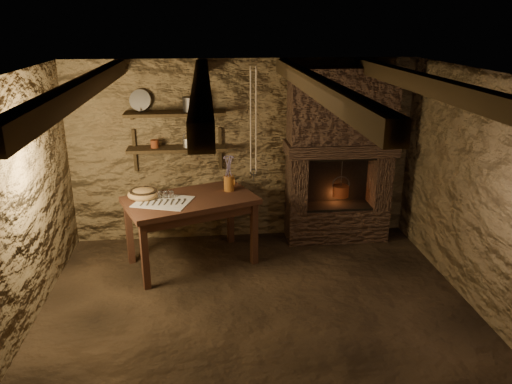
{
  "coord_description": "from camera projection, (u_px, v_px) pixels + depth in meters",
  "views": [
    {
      "loc": [
        -0.47,
        -4.39,
        2.87
      ],
      "look_at": [
        0.06,
        0.9,
        1.01
      ],
      "focal_mm": 35.0,
      "sensor_mm": 36.0,
      "label": 1
    }
  ],
  "objects": [
    {
      "name": "ceiling",
      "position": [
        259.0,
        75.0,
        4.33
      ],
      "size": [
        4.5,
        4.0,
        0.04
      ],
      "primitive_type": "cube",
      "color": "black",
      "rests_on": "back_wall"
    },
    {
      "name": "red_pot",
      "position": [
        341.0,
        190.0,
        6.62
      ],
      "size": [
        0.25,
        0.25,
        0.54
      ],
      "rotation": [
        0.0,
        0.0,
        0.2
      ],
      "color": "maroon",
      "rests_on": "hearth"
    },
    {
      "name": "linen_cloth",
      "position": [
        163.0,
        202.0,
        5.78
      ],
      "size": [
        0.73,
        0.66,
        0.01
      ],
      "primitive_type": "cube",
      "rotation": [
        0.0,
        0.0,
        -0.32
      ],
      "color": "silver",
      "rests_on": "work_table"
    },
    {
      "name": "beam_far_left",
      "position": [
        83.0,
        88.0,
        4.21
      ],
      "size": [
        0.14,
        3.95,
        0.16
      ],
      "primitive_type": "cube",
      "color": "black",
      "rests_on": "ceiling"
    },
    {
      "name": "floor",
      "position": [
        259.0,
        314.0,
        5.12
      ],
      "size": [
        4.5,
        4.5,
        0.0
      ],
      "primitive_type": "plane",
      "color": "black",
      "rests_on": "ground"
    },
    {
      "name": "work_table",
      "position": [
        192.0,
        229.0,
        6.04
      ],
      "size": [
        1.7,
        1.34,
        0.85
      ],
      "rotation": [
        0.0,
        0.0,
        0.37
      ],
      "color": "#381E13",
      "rests_on": "floor"
    },
    {
      "name": "front_wall",
      "position": [
        296.0,
        328.0,
        2.85
      ],
      "size": [
        4.5,
        0.04,
        2.4
      ],
      "primitive_type": "cube",
      "color": "brown",
      "rests_on": "floor"
    },
    {
      "name": "drinking_glasses",
      "position": [
        165.0,
        195.0,
        5.88
      ],
      "size": [
        0.2,
        0.06,
        0.08
      ],
      "primitive_type": null,
      "color": "white",
      "rests_on": "linen_cloth"
    },
    {
      "name": "rusty_tin",
      "position": [
        155.0,
        144.0,
        6.29
      ],
      "size": [
        0.11,
        0.11,
        0.1
      ],
      "primitive_type": "cylinder",
      "rotation": [
        0.0,
        0.0,
        -0.13
      ],
      "color": "#622813",
      "rests_on": "shelf_lower"
    },
    {
      "name": "pewter_cutlery_row",
      "position": [
        163.0,
        201.0,
        5.76
      ],
      "size": [
        0.55,
        0.35,
        0.01
      ],
      "primitive_type": null,
      "rotation": [
        0.0,
        0.0,
        -0.32
      ],
      "color": "gray",
      "rests_on": "linen_cloth"
    },
    {
      "name": "shelf_lower",
      "position": [
        177.0,
        149.0,
        6.34
      ],
      "size": [
        1.25,
        0.3,
        0.04
      ],
      "primitive_type": "cube",
      "color": "black",
      "rests_on": "back_wall"
    },
    {
      "name": "tin_pan",
      "position": [
        140.0,
        100.0,
        6.19
      ],
      "size": [
        0.29,
        0.17,
        0.27
      ],
      "primitive_type": "cylinder",
      "rotation": [
        1.26,
        0.0,
        -0.19
      ],
      "color": "#A5A59F",
      "rests_on": "shelf_upper"
    },
    {
      "name": "shelf_upper",
      "position": [
        175.0,
        114.0,
        6.19
      ],
      "size": [
        1.25,
        0.3,
        0.04
      ],
      "primitive_type": "cube",
      "color": "black",
      "rests_on": "back_wall"
    },
    {
      "name": "back_wall",
      "position": [
        243.0,
        151.0,
        6.6
      ],
      "size": [
        4.5,
        0.04,
        2.4
      ],
      "primitive_type": "cube",
      "color": "brown",
      "rests_on": "floor"
    },
    {
      "name": "beam_mid_left",
      "position": [
        202.0,
        87.0,
        4.31
      ],
      "size": [
        0.14,
        3.95,
        0.16
      ],
      "primitive_type": "cube",
      "color": "black",
      "rests_on": "ceiling"
    },
    {
      "name": "beam_mid_right",
      "position": [
        315.0,
        85.0,
        4.4
      ],
      "size": [
        0.14,
        3.95,
        0.16
      ],
      "primitive_type": "cube",
      "color": "black",
      "rests_on": "ceiling"
    },
    {
      "name": "hearth",
      "position": [
        340.0,
        152.0,
        6.5
      ],
      "size": [
        1.43,
        0.51,
        2.3
      ],
      "color": "#3D291E",
      "rests_on": "floor"
    },
    {
      "name": "stoneware_jug",
      "position": [
        229.0,
        176.0,
        6.1
      ],
      "size": [
        0.16,
        0.16,
        0.44
      ],
      "rotation": [
        0.0,
        0.0,
        -0.4
      ],
      "color": "brown",
      "rests_on": "work_table"
    },
    {
      "name": "left_wall",
      "position": [
        12.0,
        214.0,
        4.51
      ],
      "size": [
        0.04,
        4.0,
        2.4
      ],
      "primitive_type": "cube",
      "color": "brown",
      "rests_on": "floor"
    },
    {
      "name": "right_wall",
      "position": [
        484.0,
        196.0,
        4.94
      ],
      "size": [
        0.04,
        4.0,
        2.4
      ],
      "primitive_type": "cube",
      "color": "brown",
      "rests_on": "floor"
    },
    {
      "name": "iron_stockpot",
      "position": [
        192.0,
        105.0,
        6.17
      ],
      "size": [
        0.28,
        0.28,
        0.16
      ],
      "primitive_type": "cylinder",
      "rotation": [
        0.0,
        0.0,
        0.33
      ],
      "color": "#292724",
      "rests_on": "shelf_upper"
    },
    {
      "name": "wooden_bowl",
      "position": [
        144.0,
        194.0,
        5.91
      ],
      "size": [
        0.44,
        0.44,
        0.13
      ],
      "primitive_type": "ellipsoid",
      "rotation": [
        0.0,
        0.0,
        -0.18
      ],
      "color": "olive",
      "rests_on": "work_table"
    },
    {
      "name": "hanging_ropes",
      "position": [
        253.0,
        120.0,
        5.52
      ],
      "size": [
        0.08,
        0.08,
        1.2
      ],
      "primitive_type": null,
      "color": "beige",
      "rests_on": "ceiling"
    },
    {
      "name": "beam_far_right",
      "position": [
        424.0,
        84.0,
        4.5
      ],
      "size": [
        0.14,
        3.95,
        0.16
      ],
      "primitive_type": "cube",
      "color": "black",
      "rests_on": "ceiling"
    },
    {
      "name": "small_kettle",
      "position": [
        188.0,
        143.0,
        6.33
      ],
      "size": [
        0.19,
        0.16,
        0.17
      ],
      "primitive_type": null,
      "rotation": [
        0.0,
        0.0,
        -0.22
      ],
      "color": "#A5A59F",
      "rests_on": "shelf_lower"
    }
  ]
}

